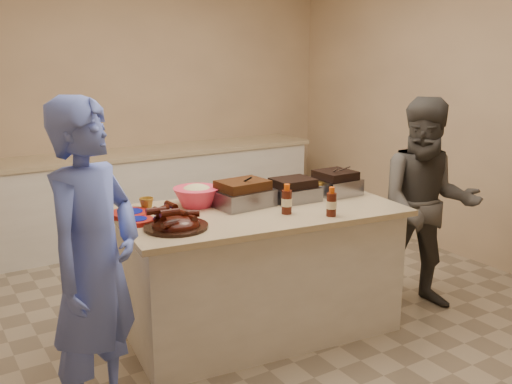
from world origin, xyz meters
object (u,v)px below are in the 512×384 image
bbq_bottle_b (331,216)px  mustard_bottle (234,209)px  plastic_cup (147,211)px  rib_platter (176,228)px  island (260,329)px  coleslaw_bowl (197,206)px  bbq_bottle_a (287,214)px  roasting_pan (335,194)px  guest_gray (419,304)px

bbq_bottle_b → mustard_bottle: (-0.44, 0.46, 0.00)m
bbq_bottle_b → plastic_cup: (-0.93, 0.72, 0.00)m
rib_platter → plastic_cup: size_ratio=4.03×
island → coleslaw_bowl: bearing=146.4°
bbq_bottle_a → mustard_bottle: bearing=130.7°
coleslaw_bowl → mustard_bottle: 0.26m
island → roasting_pan: roasting_pan is taller
roasting_pan → bbq_bottle_b: bearing=-133.0°
coleslaw_bowl → plastic_cup: bearing=168.8°
bbq_bottle_b → island: bearing=126.1°
rib_platter → roasting_pan: size_ratio=1.29×
island → roasting_pan: 1.09m
island → guest_gray: bearing=-7.5°
mustard_bottle → guest_gray: bearing=-15.6°
roasting_pan → bbq_bottle_a: bearing=-159.0°
roasting_pan → bbq_bottle_b: size_ratio=1.58×
roasting_pan → bbq_bottle_b: bbq_bottle_b is taller
coleslaw_bowl → bbq_bottle_a: (0.40, -0.47, 0.00)m
roasting_pan → rib_platter: bearing=-174.3°
rib_platter → coleslaw_bowl: size_ratio=1.20×
rib_platter → plastic_cup: rib_platter is taller
roasting_pan → bbq_bottle_b: (-0.39, -0.43, 0.00)m
rib_platter → mustard_bottle: rib_platter is taller
coleslaw_bowl → bbq_bottle_a: 0.61m
mustard_bottle → plastic_cup: size_ratio=1.20×
rib_platter → bbq_bottle_b: 0.96m
bbq_bottle_b → guest_gray: size_ratio=0.12×
rib_platter → island: bearing=9.4°
guest_gray → coleslaw_bowl: bearing=-161.2°
rib_platter → coleslaw_bowl: bearing=49.7°
bbq_bottle_b → guest_gray: (0.95, 0.07, -0.86)m
mustard_bottle → plastic_cup: mustard_bottle is taller
island → rib_platter: bearing=-163.8°
bbq_bottle_a → guest_gray: bbq_bottle_a is taller
island → mustard_bottle: (-0.16, 0.08, 0.86)m
rib_platter → plastic_cup: 0.44m
coleslaw_bowl → plastic_cup: size_ratio=3.35×
roasting_pan → coleslaw_bowl: 1.01m
island → plastic_cup: plastic_cup is taller
rib_platter → mustard_bottle: 0.52m
plastic_cup → roasting_pan: bearing=-12.6°
coleslaw_bowl → guest_gray: size_ratio=0.20×
roasting_pan → coleslaw_bowl: size_ratio=0.94×
coleslaw_bowl → roasting_pan: bearing=-13.1°
rib_platter → bbq_bottle_a: (0.72, -0.09, 0.00)m
bbq_bottle_a → bbq_bottle_b: bbq_bottle_a is taller
bbq_bottle_a → bbq_bottle_b: size_ratio=1.04×
bbq_bottle_a → plastic_cup: 0.90m
island → bbq_bottle_b: size_ratio=9.82×
island → bbq_bottle_a: bearing=-62.0°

